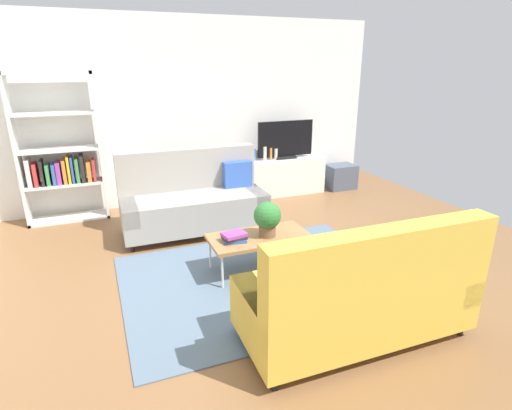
% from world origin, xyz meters
% --- Properties ---
extents(ground_plane, '(7.68, 7.68, 0.00)m').
position_xyz_m(ground_plane, '(0.00, 0.00, 0.00)').
color(ground_plane, brown).
extents(wall_far, '(6.40, 0.12, 2.90)m').
position_xyz_m(wall_far, '(0.00, 2.80, 1.45)').
color(wall_far, white).
rests_on(wall_far, ground_plane).
extents(area_rug, '(2.90, 2.20, 0.01)m').
position_xyz_m(area_rug, '(0.02, -0.23, 0.01)').
color(area_rug, slate).
rests_on(area_rug, ground_plane).
extents(couch_beige, '(1.91, 0.86, 1.10)m').
position_xyz_m(couch_beige, '(-0.31, 1.39, 0.44)').
color(couch_beige, gray).
rests_on(couch_beige, ground_plane).
extents(couch_green, '(1.91, 0.87, 1.10)m').
position_xyz_m(couch_green, '(0.36, -1.45, 0.44)').
color(couch_green, gold).
rests_on(couch_green, ground_plane).
extents(coffee_table, '(1.10, 0.56, 0.42)m').
position_xyz_m(coffee_table, '(0.07, -0.03, 0.39)').
color(coffee_table, '#9E7042').
rests_on(coffee_table, ground_plane).
extents(tv_console, '(1.40, 0.44, 0.64)m').
position_xyz_m(tv_console, '(1.56, 2.46, 0.32)').
color(tv_console, silver).
rests_on(tv_console, ground_plane).
extents(tv, '(1.00, 0.20, 0.64)m').
position_xyz_m(tv, '(1.56, 2.44, 0.95)').
color(tv, black).
rests_on(tv, tv_console).
extents(bookshelf, '(1.10, 0.36, 2.10)m').
position_xyz_m(bookshelf, '(-1.94, 2.48, 0.95)').
color(bookshelf, white).
rests_on(bookshelf, ground_plane).
extents(storage_trunk, '(0.52, 0.40, 0.44)m').
position_xyz_m(storage_trunk, '(2.66, 2.36, 0.22)').
color(storage_trunk, '#4C5666').
rests_on(storage_trunk, ground_plane).
extents(potted_plant, '(0.30, 0.30, 0.39)m').
position_xyz_m(potted_plant, '(0.15, -0.07, 0.63)').
color(potted_plant, brown).
rests_on(potted_plant, coffee_table).
extents(table_book_0, '(0.26, 0.21, 0.03)m').
position_xyz_m(table_book_0, '(-0.22, -0.06, 0.44)').
color(table_book_0, '#3359B2').
rests_on(table_book_0, coffee_table).
extents(table_book_1, '(0.25, 0.19, 0.03)m').
position_xyz_m(table_book_1, '(-0.22, -0.06, 0.46)').
color(table_book_1, '#262626').
rests_on(table_book_1, table_book_0).
extents(table_book_2, '(0.27, 0.22, 0.04)m').
position_xyz_m(table_book_2, '(-0.22, -0.06, 0.50)').
color(table_book_2, purple).
rests_on(table_book_2, table_book_1).
extents(vase_0, '(0.13, 0.13, 0.18)m').
position_xyz_m(vase_0, '(0.98, 2.51, 0.73)').
color(vase_0, '#4C72B2').
rests_on(vase_0, tv_console).
extents(bottle_0, '(0.06, 0.06, 0.23)m').
position_xyz_m(bottle_0, '(1.17, 2.42, 0.76)').
color(bottle_0, silver).
rests_on(bottle_0, tv_console).
extents(bottle_1, '(0.04, 0.04, 0.20)m').
position_xyz_m(bottle_1, '(1.28, 2.42, 0.74)').
color(bottle_1, orange).
rests_on(bottle_1, tv_console).
extents(bottle_2, '(0.06, 0.06, 0.19)m').
position_xyz_m(bottle_2, '(1.38, 2.42, 0.73)').
color(bottle_2, silver).
rests_on(bottle_2, tv_console).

